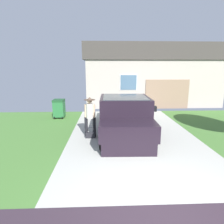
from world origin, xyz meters
The scene contains 5 objects.
pickup_truck centered at (-0.33, 4.40, 0.75)m, with size 2.14×5.22×1.66m.
person_with_hat centered at (-1.76, 4.23, 0.96)m, with size 0.47×0.45×1.65m.
handbag centered at (-1.75, 4.03, 0.14)m, with size 0.39×0.14×0.46m.
house_with_garage centered at (2.48, 12.46, 2.30)m, with size 10.16×5.52×4.53m.
wheeled_trash_bin centered at (-3.75, 7.43, 0.58)m, with size 0.60×0.72×1.06m.
Camera 1 is at (-1.17, -3.42, 2.76)m, focal length 30.77 mm.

